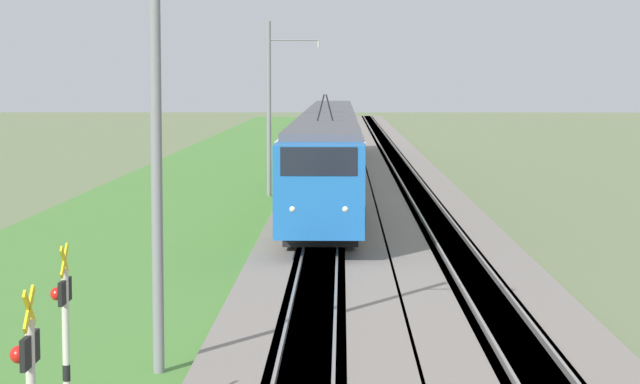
% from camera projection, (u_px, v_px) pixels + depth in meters
% --- Properties ---
extents(ballast_main, '(240.00, 4.40, 0.30)m').
position_uv_depth(ballast_main, '(329.00, 186.00, 65.63)').
color(ballast_main, gray).
rests_on(ballast_main, ground).
extents(ballast_adjacent, '(240.00, 4.40, 0.30)m').
position_uv_depth(ballast_adjacent, '(411.00, 186.00, 65.55)').
color(ballast_adjacent, gray).
rests_on(ballast_adjacent, ground).
extents(track_main, '(240.00, 1.57, 0.45)m').
position_uv_depth(track_main, '(329.00, 186.00, 65.63)').
color(track_main, '#4C4238').
rests_on(track_main, ground).
extents(track_adjacent, '(240.00, 1.57, 0.45)m').
position_uv_depth(track_adjacent, '(411.00, 186.00, 65.55)').
color(track_adjacent, '#4C4238').
rests_on(track_adjacent, ground).
extents(grass_verge, '(240.00, 10.42, 0.12)m').
position_uv_depth(grass_verge, '(198.00, 188.00, 65.76)').
color(grass_verge, '#4C8438').
rests_on(grass_verge, ground).
extents(passenger_train, '(61.11, 2.86, 5.16)m').
position_uv_depth(passenger_train, '(329.00, 141.00, 67.42)').
color(passenger_train, blue).
rests_on(passenger_train, ground).
extents(crossing_signal_aux, '(0.70, 0.23, 3.29)m').
position_uv_depth(crossing_signal_aux, '(65.00, 328.00, 18.91)').
color(crossing_signal_aux, beige).
rests_on(crossing_signal_aux, ground).
extents(catenary_mast_near, '(0.22, 2.56, 8.52)m').
position_uv_depth(catenary_mast_near, '(159.00, 151.00, 23.70)').
color(catenary_mast_near, slate).
rests_on(catenary_mast_near, ground).
extents(catenary_mast_mid, '(0.22, 2.56, 8.54)m').
position_uv_depth(catenary_mast_mid, '(270.00, 107.00, 60.07)').
color(catenary_mast_mid, slate).
rests_on(catenary_mast_mid, ground).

